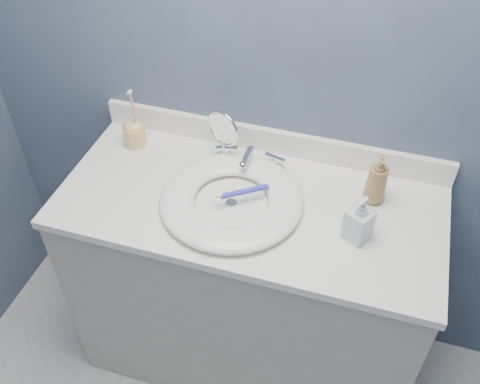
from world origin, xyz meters
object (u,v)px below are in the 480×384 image
at_px(soap_bottle_amber, 377,179).
at_px(toothbrush_holder, 134,132).
at_px(makeup_mirror, 223,134).
at_px(soap_bottle_clear, 360,219).

relative_size(soap_bottle_amber, toothbrush_holder, 0.79).
bearing_deg(makeup_mirror, soap_bottle_amber, 16.86).
bearing_deg(soap_bottle_clear, toothbrush_holder, -166.12).
bearing_deg(makeup_mirror, soap_bottle_clear, -2.09).
bearing_deg(toothbrush_holder, soap_bottle_amber, -2.63).
height_order(soap_bottle_clear, toothbrush_holder, toothbrush_holder).
xyz_separation_m(soap_bottle_amber, toothbrush_holder, (-0.84, 0.04, -0.04)).
bearing_deg(soap_bottle_amber, toothbrush_holder, 175.29).
xyz_separation_m(makeup_mirror, toothbrush_holder, (-0.32, -0.01, -0.06)).
bearing_deg(makeup_mirror, toothbrush_holder, -155.04).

